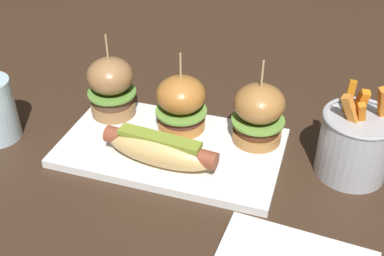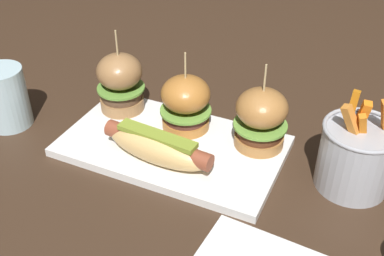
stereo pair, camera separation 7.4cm
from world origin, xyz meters
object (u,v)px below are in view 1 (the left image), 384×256
(slider_right, at_px, (259,113))
(fries_bucket, at_px, (355,143))
(hot_dog, at_px, (163,149))
(slider_left, at_px, (111,87))
(slider_center, at_px, (179,103))
(platter_main, at_px, (171,148))

(slider_right, xyz_separation_m, fries_bucket, (0.15, -0.02, -0.01))
(hot_dog, height_order, fries_bucket, fries_bucket)
(slider_left, height_order, slider_center, slider_left)
(platter_main, bearing_deg, hot_dog, -84.50)
(hot_dog, distance_m, fries_bucket, 0.29)
(slider_left, height_order, fries_bucket, slider_left)
(slider_center, distance_m, slider_right, 0.13)
(platter_main, bearing_deg, slider_center, 94.15)
(hot_dog, relative_size, fries_bucket, 1.22)
(platter_main, distance_m, hot_dog, 0.06)
(slider_left, xyz_separation_m, slider_center, (0.13, -0.01, -0.01))
(slider_right, bearing_deg, slider_left, 179.82)
(slider_center, relative_size, fries_bucket, 0.92)
(hot_dog, bearing_deg, fries_bucket, 17.42)
(slider_left, distance_m, slider_right, 0.26)
(slider_right, bearing_deg, slider_center, -178.18)
(slider_center, xyz_separation_m, fries_bucket, (0.28, -0.01, -0.01))
(hot_dog, distance_m, slider_right, 0.16)
(slider_center, distance_m, fries_bucket, 0.28)
(platter_main, height_order, slider_left, slider_left)
(slider_left, distance_m, slider_center, 0.13)
(slider_center, bearing_deg, hot_dog, -85.19)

